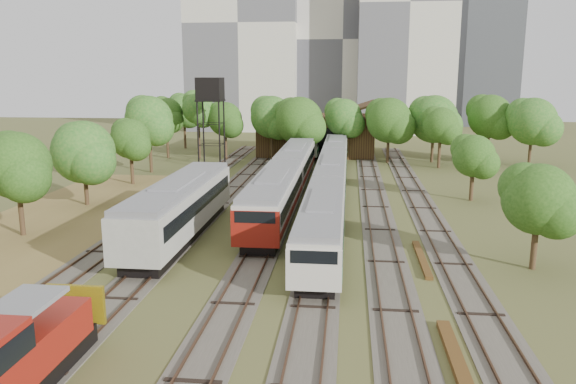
# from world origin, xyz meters

# --- Properties ---
(ground) EXTENTS (240.00, 240.00, 0.00)m
(ground) POSITION_xyz_m (0.00, 0.00, 0.00)
(ground) COLOR #475123
(ground) RESTS_ON ground
(tracks) EXTENTS (24.60, 80.00, 0.19)m
(tracks) POSITION_xyz_m (-0.67, 25.00, 0.04)
(tracks) COLOR #4C473D
(tracks) RESTS_ON ground
(railcar_red_set) EXTENTS (3.03, 34.57, 3.75)m
(railcar_red_set) POSITION_xyz_m (-2.00, 27.25, 1.98)
(railcar_red_set) COLOR black
(railcar_red_set) RESTS_ON ground
(railcar_green_set) EXTENTS (2.79, 52.07, 3.45)m
(railcar_green_set) POSITION_xyz_m (2.00, 29.48, 1.82)
(railcar_green_set) COLOR black
(railcar_green_set) RESTS_ON ground
(railcar_rear) EXTENTS (3.24, 16.08, 4.01)m
(railcar_rear) POSITION_xyz_m (-2.00, 55.94, 2.12)
(railcar_rear) COLOR black
(railcar_rear) RESTS_ON ground
(shunter_locomotive) EXTENTS (2.61, 8.10, 3.42)m
(shunter_locomotive) POSITION_xyz_m (-8.00, -5.76, 1.63)
(shunter_locomotive) COLOR black
(shunter_locomotive) RESTS_ON ground
(old_grey_coach) EXTENTS (3.23, 18.00, 4.00)m
(old_grey_coach) POSITION_xyz_m (-8.00, 14.37, 2.19)
(old_grey_coach) COLOR black
(old_grey_coach) RESTS_ON ground
(water_tower) EXTENTS (3.14, 3.14, 10.87)m
(water_tower) POSITION_xyz_m (-13.53, 46.04, 9.17)
(water_tower) COLOR black
(water_tower) RESTS_ON ground
(rail_pile_near) EXTENTS (0.56, 8.41, 0.28)m
(rail_pile_near) POSITION_xyz_m (8.00, -2.38, 0.14)
(rail_pile_near) COLOR brown
(rail_pile_near) RESTS_ON ground
(rail_pile_far) EXTENTS (0.43, 6.94, 0.23)m
(rail_pile_far) POSITION_xyz_m (8.20, 11.12, 0.11)
(rail_pile_far) COLOR brown
(rail_pile_far) RESTS_ON ground
(maintenance_shed) EXTENTS (16.45, 11.55, 7.58)m
(maintenance_shed) POSITION_xyz_m (-1.00, 57.98, 2.91)
(maintenance_shed) COLOR #342012
(maintenance_shed) RESTS_ON ground
(tree_band_left) EXTENTS (7.70, 73.02, 8.88)m
(tree_band_left) POSITION_xyz_m (-20.11, 26.96, 5.52)
(tree_band_left) COLOR #382616
(tree_band_left) RESTS_ON ground
(tree_band_far) EXTENTS (47.51, 10.53, 8.88)m
(tree_band_far) POSITION_xyz_m (6.77, 50.69, 5.68)
(tree_band_far) COLOR #382616
(tree_band_far) RESTS_ON ground
(tree_band_right) EXTENTS (4.31, 40.97, 7.39)m
(tree_band_right) POSITION_xyz_m (14.60, 29.38, 4.56)
(tree_band_right) COLOR #382616
(tree_band_right) RESTS_ON ground
(tower_left) EXTENTS (22.00, 16.00, 42.00)m
(tower_left) POSITION_xyz_m (-18.00, 95.00, 21.00)
(tower_left) COLOR beige
(tower_left) RESTS_ON ground
(tower_centre) EXTENTS (20.00, 18.00, 36.00)m
(tower_centre) POSITION_xyz_m (2.00, 100.00, 18.00)
(tower_centre) COLOR beige
(tower_centre) RESTS_ON ground
(tower_right) EXTENTS (18.00, 16.00, 48.00)m
(tower_right) POSITION_xyz_m (14.00, 92.00, 24.00)
(tower_right) COLOR beige
(tower_right) RESTS_ON ground
(tower_far_right) EXTENTS (12.00, 12.00, 28.00)m
(tower_far_right) POSITION_xyz_m (34.00, 110.00, 14.00)
(tower_far_right) COLOR #3C3F44
(tower_far_right) RESTS_ON ground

